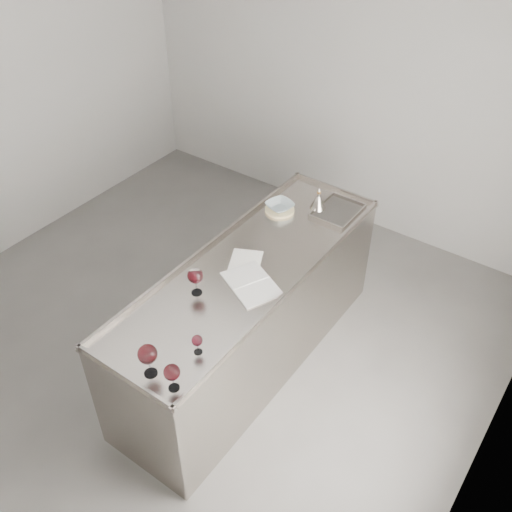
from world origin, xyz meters
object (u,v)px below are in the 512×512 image
Objects in this scene: wine_funnel at (318,202)px; counter at (250,314)px; wine_glass_middle at (148,355)px; notebook at (251,284)px; ceramic_bowl at (280,206)px; wine_glass_small at (197,341)px; wine_glass_left at (195,276)px; wine_glass_right at (172,373)px.

counter is at bearing -91.27° from wine_funnel.
notebook is (0.02, 0.93, -0.15)m from wine_glass_middle.
wine_glass_middle is at bearing -80.19° from ceramic_bowl.
wine_glass_small is (0.11, 0.28, -0.06)m from wine_glass_middle.
wine_glass_left reaches higher than counter.
counter is 13.52× the size of wine_glass_right.
wine_glass_middle reaches higher than notebook.
wine_glass_small is at bearing -56.26° from notebook.
wine_glass_small is at bearing -48.85° from wine_glass_left.
wine_glass_middle is 1.22× the size of wine_glass_right.
counter is 12.76× the size of wine_funnel.
wine_glass_middle reaches higher than wine_glass_small.
ceramic_bowl is (-0.20, 0.68, 0.51)m from counter.
wine_glass_left is at bearing 131.15° from wine_glass_small.
counter is at bearing 104.98° from wine_glass_small.
wine_glass_left is 0.39m from notebook.
wine_glass_middle reaches higher than wine_funnel.
wine_glass_small is 0.28× the size of notebook.
wine_glass_right is 1.82m from ceramic_bowl.
wine_glass_middle is at bearing 180.00° from wine_glass_right.
counter is at bearing 104.27° from wine_glass_right.
wine_glass_left is 0.77m from wine_glass_right.
wine_glass_middle is 0.46× the size of notebook.
wine_glass_small reaches higher than counter.
wine_funnel reaches higher than wine_glass_small.
wine_glass_left reaches higher than wine_glass_small.
ceramic_bowl is 0.30m from wine_funnel.
wine_glass_right is at bearing -82.59° from wine_funnel.
ceramic_bowl is (-0.33, 0.82, 0.04)m from notebook.
notebook is at bearing 99.27° from wine_glass_right.
wine_glass_small is 1.70m from wine_funnel.
wine_glass_right is at bearing -75.73° from counter.
wine_glass_right is 1.37× the size of wine_glass_small.
counter is at bearing 73.94° from wine_glass_left.
wine_glass_middle reaches higher than counter.
wine_funnel is (0.22, 0.21, 0.01)m from ceramic_bowl.
counter is 1.25m from wine_glass_middle.
ceramic_bowl is at bearing 99.81° from wine_glass_middle.
wine_glass_middle is 0.30m from wine_glass_small.
wine_glass_right is at bearing -0.00° from wine_glass_middle.
wine_glass_middle is 1.15× the size of wine_funnel.
wine_funnel is at bearing 121.41° from notebook.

